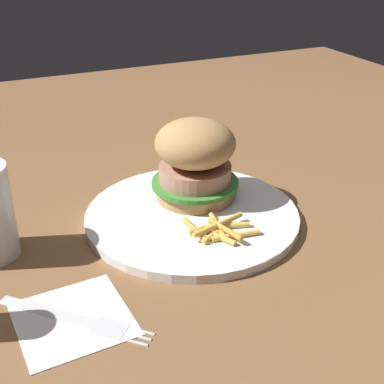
{
  "coord_description": "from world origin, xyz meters",
  "views": [
    {
      "loc": [
        -0.57,
        0.28,
        0.36
      ],
      "look_at": [
        -0.01,
        0.02,
        0.04
      ],
      "focal_mm": 49.66,
      "sensor_mm": 36.0,
      "label": 1
    }
  ],
  "objects": [
    {
      "name": "plate",
      "position": [
        -0.01,
        0.02,
        0.01
      ],
      "size": [
        0.28,
        0.28,
        0.01
      ],
      "primitive_type": "cylinder",
      "color": "white",
      "rests_on": "ground_plane"
    },
    {
      "name": "ground_plane",
      "position": [
        0.0,
        0.0,
        0.0
      ],
      "size": [
        1.6,
        1.6,
        0.0
      ],
      "primitive_type": "plane",
      "color": "brown"
    },
    {
      "name": "fork",
      "position": [
        -0.14,
        0.21,
        0.0
      ],
      "size": [
        0.13,
        0.13,
        0.0
      ],
      "color": "silver",
      "rests_on": "napkin"
    },
    {
      "name": "napkin",
      "position": [
        -0.14,
        0.21,
        0.0
      ],
      "size": [
        0.12,
        0.12,
        0.0
      ],
      "primitive_type": "cube",
      "rotation": [
        0.0,
        0.0,
        0.06
      ],
      "color": "white",
      "rests_on": "ground_plane"
    },
    {
      "name": "fries_pile",
      "position": [
        -0.07,
        0.01,
        0.02
      ],
      "size": [
        0.08,
        0.08,
        0.01
      ],
      "color": "gold",
      "rests_on": "plate"
    },
    {
      "name": "sandwich",
      "position": [
        0.03,
        -0.0,
        0.07
      ],
      "size": [
        0.12,
        0.12,
        0.11
      ],
      "color": "tan",
      "rests_on": "plate"
    }
  ]
}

